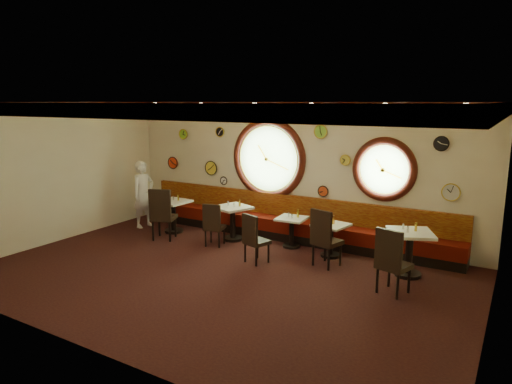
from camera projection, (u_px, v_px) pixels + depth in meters
The scene contains 55 objects.
floor at pixel (219, 275), 8.57m from camera, with size 9.00×6.00×0.00m, color black.
ceiling at pixel (216, 102), 7.94m from camera, with size 9.00×6.00×0.02m, color gold.
wall_back at pixel (291, 171), 10.78m from camera, with size 9.00×0.02×3.20m, color beige.
wall_front at pixel (78, 232), 5.72m from camera, with size 9.00×0.02×3.20m, color beige.
wall_left at pixel (58, 173), 10.51m from camera, with size 0.02×6.00×3.20m, color beige.
wall_right at pixel (496, 226), 6.00m from camera, with size 0.02×6.00×3.20m, color beige.
molding_back at pixel (291, 106), 10.45m from camera, with size 9.00×0.10×0.18m, color #3A110A.
molding_front at pixel (72, 110), 5.47m from camera, with size 9.00×0.10×0.18m, color #3A110A.
molding_left at pixel (53, 106), 10.19m from camera, with size 0.10×6.00×0.18m, color #3A110A.
molding_right at pixel (504, 110), 5.73m from camera, with size 0.10×6.00×0.18m, color #3A110A.
banquette_base at pixel (285, 235), 10.84m from camera, with size 8.00×0.55×0.20m, color black.
banquette_seat at pixel (285, 224), 10.79m from camera, with size 8.00×0.55×0.30m, color #540D07.
banquette_back at pixel (289, 206), 10.90m from camera, with size 8.00×0.10×0.55m, color #650F08.
porthole_left_glass at pixel (269, 159), 11.03m from camera, with size 1.66×1.66×0.02m, color #9AD37E.
porthole_left_frame at pixel (268, 159), 11.02m from camera, with size 1.98×1.98×0.18m, color #3A110A.
porthole_left_ring at pixel (268, 159), 10.99m from camera, with size 1.61×1.61×0.03m, color gold.
porthole_right_glass at pixel (384, 169), 9.64m from camera, with size 1.10×1.10×0.02m, color #9AD37E.
porthole_right_frame at pixel (384, 170), 9.63m from camera, with size 1.38×1.38×0.18m, color #3A110A.
porthole_right_ring at pixel (384, 170), 9.60m from camera, with size 1.09×1.09×0.03m, color gold.
wall_clock_0 at pixel (183, 134), 12.21m from camera, with size 0.26×0.26×0.03m, color #78BA25.
wall_clock_1 at pixel (173, 163), 12.56m from camera, with size 0.32×0.32×0.03m, color red.
wall_clock_2 at pixel (321, 132), 10.19m from camera, with size 0.30×0.30×0.03m, color #8AD342.
wall_clock_3 at pixel (451, 192), 9.00m from camera, with size 0.34×0.34×0.03m, color silver.
wall_clock_4 at pixel (220, 132), 11.59m from camera, with size 0.24×0.24×0.03m, color black.
wall_clock_5 at pixel (345, 160), 10.01m from camera, with size 0.22×0.22×0.03m, color #DECF4A.
wall_clock_6 at pixel (323, 191), 10.40m from camera, with size 0.24×0.24×0.03m, color #C73F17.
wall_clock_7 at pixel (224, 181), 11.78m from camera, with size 0.20×0.20×0.03m, color white.
wall_clock_8 at pixel (441, 144), 8.94m from camera, with size 0.28×0.28×0.03m, color black.
wall_clock_9 at pixel (211, 168), 11.92m from camera, with size 0.36×0.36×0.03m, color gold.
table_a at pixel (173, 212), 11.32m from camera, with size 0.77×0.77×0.80m.
table_b at pixel (233, 219), 10.68m from camera, with size 0.95×0.95×0.81m.
table_c at pixel (292, 228), 10.16m from camera, with size 0.67×0.67×0.68m.
table_d at pixel (331, 236), 9.54m from camera, with size 0.76×0.76×0.71m.
table_e at pixel (409, 248), 8.46m from camera, with size 1.03×1.03×0.86m.
chair_a at pixel (162, 211), 10.62m from camera, with size 0.67×0.67×0.77m.
chair_b at pixel (213, 222), 10.19m from camera, with size 0.50×0.50×0.61m.
chair_c at pixel (253, 235), 9.11m from camera, with size 0.54×0.54×0.63m.
chair_d at pixel (324, 234), 8.89m from camera, with size 0.60×0.60×0.72m.
chair_e at pixel (391, 257), 7.60m from camera, with size 0.60×0.60×0.71m.
condiment_a_salt at pixel (173, 198), 11.33m from camera, with size 0.04×0.04×0.10m, color #BABABE.
condiment_b_salt at pixel (228, 203), 10.70m from camera, with size 0.04×0.04×0.11m, color silver.
condiment_c_salt at pixel (289, 215), 10.16m from camera, with size 0.04×0.04×0.10m, color silver.
condiment_d_salt at pixel (330, 220), 9.57m from camera, with size 0.03×0.03×0.09m, color silver.
condiment_a_pepper at pixel (170, 199), 11.20m from camera, with size 0.04×0.04×0.11m, color silver.
condiment_b_pepper at pixel (234, 205), 10.52m from camera, with size 0.03×0.03×0.09m, color silver.
condiment_c_pepper at pixel (292, 216), 10.04m from camera, with size 0.04×0.04×0.11m, color silver.
condiment_d_pepper at pixel (332, 222), 9.45m from camera, with size 0.04×0.04×0.10m, color #BCBDC1.
condiment_a_bottle at pixel (178, 198), 11.26m from camera, with size 0.04×0.04×0.14m, color gold.
condiment_b_bottle at pixel (240, 203), 10.61m from camera, with size 0.05×0.05×0.17m, color gold.
condiment_c_bottle at pixel (298, 213), 10.12m from camera, with size 0.06×0.06×0.18m, color yellow.
condiment_d_bottle at pixel (333, 220), 9.47m from camera, with size 0.06×0.06×0.18m, color gold.
condiment_e_salt at pixel (403, 226), 8.53m from camera, with size 0.04×0.04×0.11m, color silver.
condiment_e_pepper at pixel (408, 229), 8.33m from camera, with size 0.04×0.04×0.11m, color silver.
condiment_e_bottle at pixel (416, 227), 8.41m from camera, with size 0.05×0.05×0.16m, color gold.
waiter at pixel (144, 194), 11.76m from camera, with size 0.63×0.41×1.72m, color white.
Camera 1 is at (4.74, -6.60, 3.22)m, focal length 32.00 mm.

